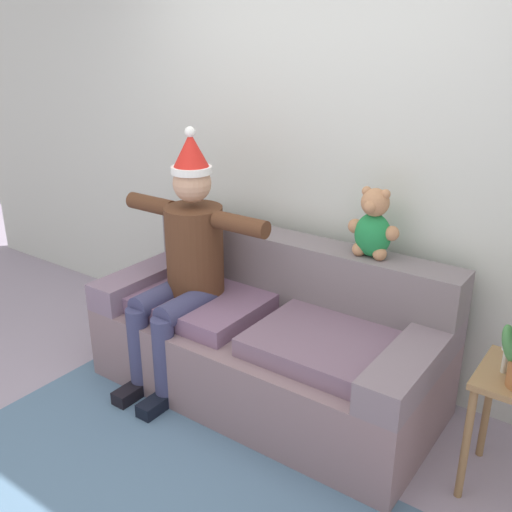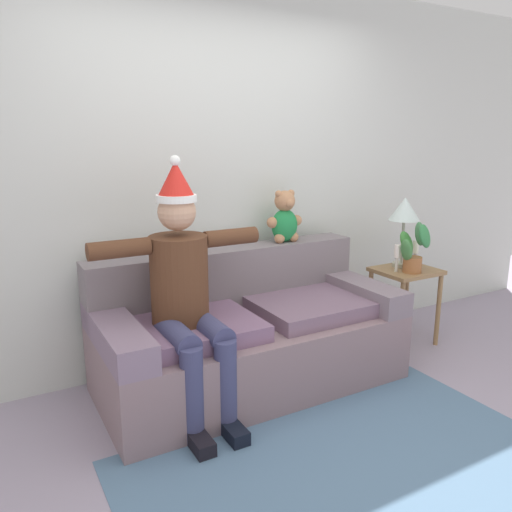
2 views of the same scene
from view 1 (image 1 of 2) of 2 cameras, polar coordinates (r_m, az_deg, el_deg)
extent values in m
plane|color=#9D90A3|center=(2.94, -10.76, -21.81)|extent=(10.00, 10.00, 0.00)
cube|color=silver|center=(3.45, 6.67, 10.36)|extent=(7.00, 0.10, 2.70)
cube|color=gray|center=(3.39, 0.89, -10.25)|extent=(1.97, 0.91, 0.44)
cube|color=slate|center=(3.44, 4.14, -1.65)|extent=(1.97, 0.24, 0.42)
cube|color=gray|center=(3.76, -10.09, -2.05)|extent=(0.22, 0.91, 0.16)
cube|color=slate|center=(2.90, 15.49, -10.02)|extent=(0.22, 0.91, 0.16)
cube|color=slate|center=(3.47, -5.60, -4.48)|extent=(0.79, 0.64, 0.10)
cube|color=slate|center=(3.02, 7.37, -8.72)|extent=(0.79, 0.64, 0.10)
cylinder|color=#54311E|center=(3.40, -6.10, 0.64)|extent=(0.34, 0.34, 0.52)
sphere|color=tan|center=(3.28, -6.37, 7.20)|extent=(0.22, 0.22, 0.22)
cylinder|color=white|center=(3.26, -6.43, 8.51)|extent=(0.23, 0.23, 0.04)
cone|color=red|center=(3.24, -6.51, 10.41)|extent=(0.21, 0.21, 0.20)
sphere|color=white|center=(3.22, -6.58, 12.16)|extent=(0.06, 0.06, 0.06)
cylinder|color=#3C3E65|center=(3.43, -9.40, -4.05)|extent=(0.14, 0.40, 0.14)
cylinder|color=#3C3E65|center=(3.43, -11.50, -9.30)|extent=(0.13, 0.13, 0.54)
cube|color=black|center=(3.51, -12.18, -13.08)|extent=(0.10, 0.24, 0.08)
cylinder|color=#3C3E65|center=(3.30, -6.92, -4.94)|extent=(0.14, 0.40, 0.14)
cylinder|color=#3C3E65|center=(3.31, -9.08, -10.40)|extent=(0.13, 0.13, 0.54)
cube|color=black|center=(3.39, -9.81, -14.30)|extent=(0.10, 0.24, 0.08)
cylinder|color=#54311E|center=(3.55, -10.37, 5.08)|extent=(0.34, 0.10, 0.10)
cylinder|color=#54311E|center=(3.12, -1.56, 3.15)|extent=(0.34, 0.10, 0.10)
ellipsoid|color=#208643|center=(3.13, 11.53, 2.06)|extent=(0.20, 0.16, 0.24)
sphere|color=tan|center=(3.07, 11.77, 5.23)|extent=(0.15, 0.15, 0.15)
sphere|color=tan|center=(3.02, 11.28, 4.81)|extent=(0.07, 0.07, 0.07)
sphere|color=tan|center=(3.08, 10.95, 6.35)|extent=(0.05, 0.05, 0.05)
sphere|color=tan|center=(3.04, 12.74, 6.01)|extent=(0.05, 0.05, 0.05)
sphere|color=tan|center=(3.16, 9.84, 2.95)|extent=(0.08, 0.08, 0.08)
sphere|color=tan|center=(3.15, 10.20, 0.67)|extent=(0.08, 0.08, 0.08)
sphere|color=tan|center=(3.08, 13.34, 2.20)|extent=(0.08, 0.08, 0.08)
sphere|color=tan|center=(3.11, 12.18, 0.22)|extent=(0.08, 0.08, 0.08)
cylinder|color=olive|center=(2.84, 20.13, -17.15)|extent=(0.04, 0.04, 0.58)
cylinder|color=olive|center=(3.11, 22.00, -13.67)|extent=(0.04, 0.04, 0.58)
ellipsoid|color=#417E41|center=(2.62, 23.95, -8.00)|extent=(0.11, 0.13, 0.20)
cylinder|color=beige|center=(2.75, 23.49, -9.55)|extent=(0.02, 0.02, 0.11)
cylinder|color=white|center=(2.70, 23.82, -7.61)|extent=(0.04, 0.04, 0.10)
cube|color=slate|center=(2.92, -11.42, -22.18)|extent=(2.24, 1.33, 0.01)
camera|label=2|loc=(3.18, -59.97, 3.95)|focal=35.26mm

